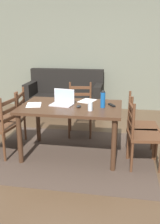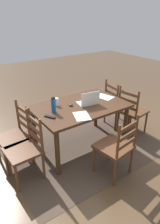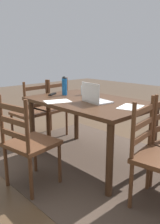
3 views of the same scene
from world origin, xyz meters
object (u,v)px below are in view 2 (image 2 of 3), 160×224
at_px(chair_right_far, 26,149).
at_px(chair_right_near, 16,136).
at_px(chair_far_head, 116,147).
at_px(water_bottle, 53,104).
at_px(computer_mouse, 71,105).
at_px(chair_left_near, 117,104).
at_px(chair_left_far, 132,111).
at_px(tv_remote, 50,117).
at_px(dining_table, 80,111).
at_px(drinking_glass, 56,102).
at_px(laptop, 89,101).

relative_size(chair_right_far, chair_right_near, 1.00).
xyz_separation_m(chair_right_near, chair_far_head, (-1.03, 1.04, 0.00)).
height_order(water_bottle, computer_mouse, water_bottle).
distance_m(chair_left_near, computer_mouse, 1.21).
bearing_deg(chair_right_near, chair_right_far, 90.04).
relative_size(chair_right_far, chair_far_head, 1.00).
relative_size(chair_right_far, chair_left_far, 1.00).
relative_size(chair_far_head, water_bottle, 3.78).
distance_m(chair_right_far, chair_far_head, 1.23).
bearing_deg(chair_far_head, water_bottle, -61.00).
height_order(chair_far_head, water_bottle, water_bottle).
bearing_deg(tv_remote, dining_table, 160.42).
height_order(chair_left_near, water_bottle, water_bottle).
bearing_deg(chair_left_near, water_bottle, 7.04).
height_order(chair_far_head, drinking_glass, chair_far_head).
bearing_deg(water_bottle, computer_mouse, -169.36).
distance_m(dining_table, chair_right_near, 1.07).
xyz_separation_m(chair_right_far, water_bottle, (-0.56, -0.20, 0.44)).
bearing_deg(chair_left_near, laptop, 15.21).
relative_size(chair_right_near, water_bottle, 3.78).
xyz_separation_m(chair_left_far, chair_far_head, (1.02, 0.65, 0.00)).
distance_m(chair_right_far, drinking_glass, 0.90).
distance_m(chair_left_far, laptop, 0.98).
relative_size(chair_right_far, drinking_glass, 7.67).
height_order(chair_right_far, water_bottle, water_bottle).
distance_m(dining_table, tv_remote, 0.61).
distance_m(chair_right_far, computer_mouse, 0.99).
height_order(dining_table, water_bottle, water_bottle).
height_order(chair_left_far, tv_remote, chair_left_far).
height_order(chair_left_far, chair_right_near, same).
xyz_separation_m(dining_table, computer_mouse, (0.13, -0.07, 0.12)).
height_order(chair_left_near, computer_mouse, chair_left_near).
height_order(chair_left_far, drinking_glass, chair_left_far).
bearing_deg(computer_mouse, laptop, 162.59).
bearing_deg(laptop, computer_mouse, -24.71).
height_order(laptop, tv_remote, laptop).
xyz_separation_m(water_bottle, computer_mouse, (-0.34, -0.06, -0.11)).
height_order(chair_right_near, tv_remote, chair_right_near).
bearing_deg(chair_left_near, chair_right_far, 10.58).
distance_m(dining_table, computer_mouse, 0.19).
bearing_deg(chair_left_near, chair_far_head, 45.56).
distance_m(dining_table, chair_far_head, 0.87).
relative_size(dining_table, chair_left_near, 1.56).
relative_size(chair_right_near, computer_mouse, 9.50).
height_order(chair_right_far, tv_remote, chair_right_far).
xyz_separation_m(chair_left_far, chair_left_near, (0.00, -0.39, 0.00)).
relative_size(chair_left_near, drinking_glass, 7.67).
xyz_separation_m(chair_right_far, chair_far_head, (-1.03, 0.66, 0.00)).
xyz_separation_m(chair_left_near, chair_right_near, (2.06, 0.00, 0.00)).
relative_size(chair_left_near, chair_right_near, 1.00).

